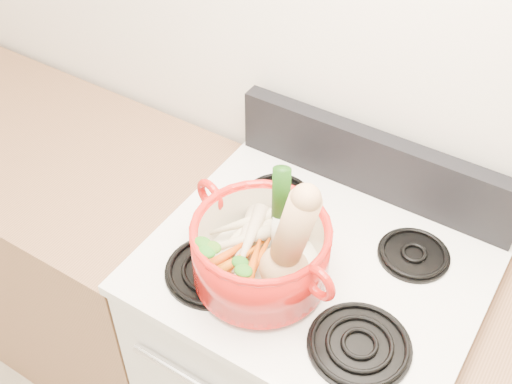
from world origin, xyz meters
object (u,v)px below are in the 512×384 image
Objects in this scene: stove_body at (305,370)px; leek at (280,211)px; dutch_oven at (261,252)px; squash at (286,240)px.

stove_body is 0.67m from leek.
stove_body is at bearing 12.91° from leek.
dutch_oven is 0.12m from squash.
squash is (-0.01, -0.13, 0.68)m from stove_body.
stove_body is 3.54× the size of leek.
stove_body is at bearing 69.05° from dutch_oven.
dutch_oven is at bearing -125.76° from leek.
leek reaches higher than stove_body.
squash is 1.09× the size of leek.
squash is 0.10m from leek.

